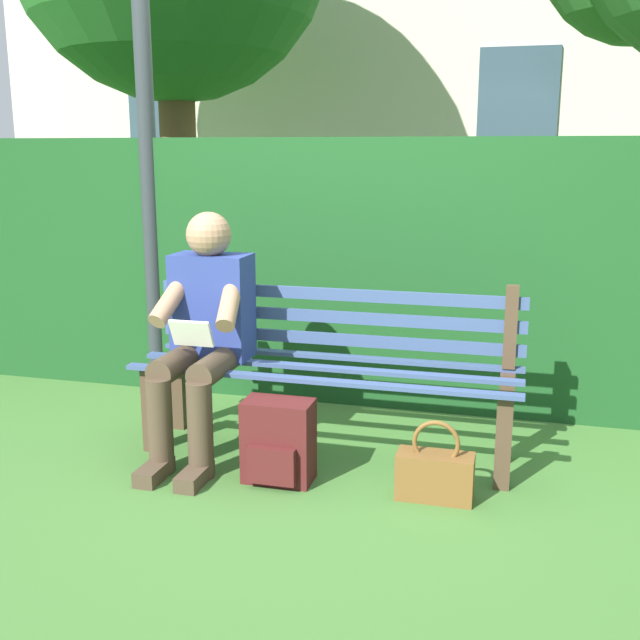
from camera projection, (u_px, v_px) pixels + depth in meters
ground at (325, 454)px, 3.77m from camera, size 60.00×60.00×0.00m
park_bench at (329, 363)px, 3.74m from camera, size 1.87×0.48×0.86m
person_seated at (203, 328)px, 3.68m from camera, size 0.44×0.73×1.18m
hedge_backdrop at (358, 263)px, 4.63m from camera, size 6.45×0.72×1.61m
backpack at (278, 442)px, 3.43m from camera, size 0.31×0.25×0.38m
handbag at (435, 474)px, 3.27m from camera, size 0.33×0.14×0.36m
lamp_post at (141, 25)px, 4.35m from camera, size 0.26×0.26×3.66m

